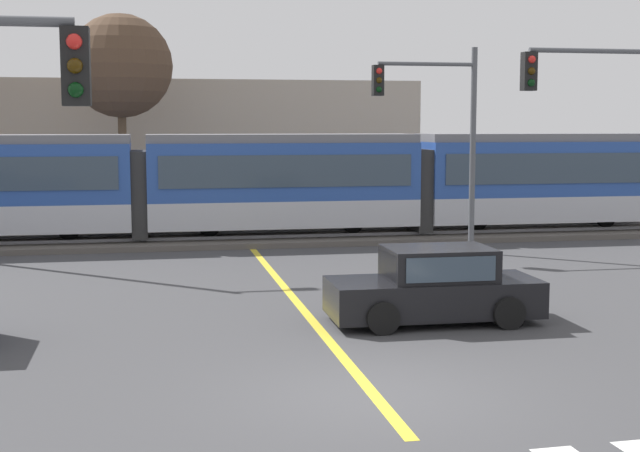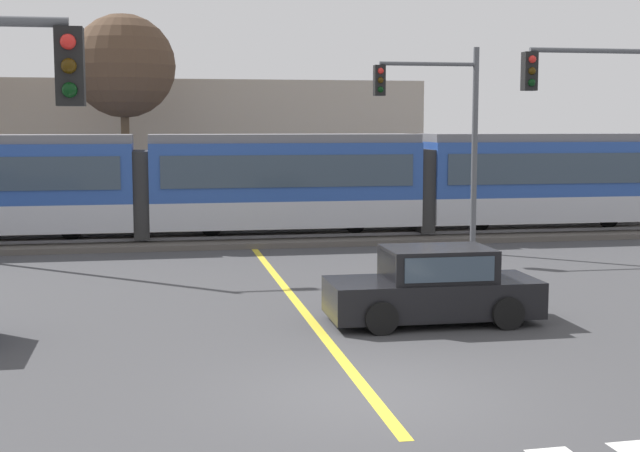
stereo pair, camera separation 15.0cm
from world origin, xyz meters
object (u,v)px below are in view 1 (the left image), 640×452
at_px(sedan_crossing, 434,288).
at_px(traffic_light_mid_right, 628,118).
at_px(light_rail_tram, 282,180).
at_px(traffic_light_far_right, 440,121).
at_px(bare_tree_west, 121,67).

distance_m(sedan_crossing, traffic_light_mid_right, 7.42).
bearing_deg(light_rail_tram, sedan_crossing, -84.98).
distance_m(light_rail_tram, traffic_light_far_right, 6.16).
height_order(light_rail_tram, bare_tree_west, bare_tree_west).
height_order(light_rail_tram, traffic_light_mid_right, traffic_light_mid_right).
distance_m(light_rail_tram, bare_tree_west, 8.52).
bearing_deg(bare_tree_west, sedan_crossing, -70.27).
xyz_separation_m(traffic_light_mid_right, traffic_light_far_right, (-2.74, 5.95, -0.05)).
distance_m(traffic_light_mid_right, bare_tree_west, 19.66).
xyz_separation_m(light_rail_tram, sedan_crossing, (1.14, -12.99, -1.35)).
relative_size(light_rail_tram, bare_tree_west, 3.46).
relative_size(traffic_light_far_right, bare_tree_west, 0.77).
xyz_separation_m(traffic_light_far_right, bare_tree_west, (-9.63, 9.19, 2.05)).
relative_size(light_rail_tram, traffic_light_mid_right, 4.47).
relative_size(sedan_crossing, traffic_light_mid_right, 0.67).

